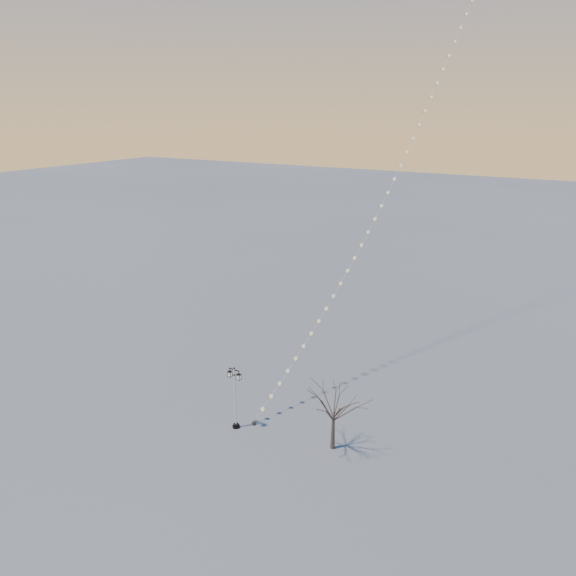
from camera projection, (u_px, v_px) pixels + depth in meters
The scene contains 4 objects.
ground at pixel (228, 439), 33.91m from camera, with size 300.00×300.00×0.00m, color #5F5F5F.
street_lamp at pixel (235, 395), 34.42m from camera, with size 1.10×0.48×4.33m.
bare_tree at pixel (334, 405), 32.08m from camera, with size 2.60×2.60×4.31m.
kite_train at pixel (397, 137), 41.20m from camera, with size 7.01×31.86×35.51m.
Camera 1 is at (17.74, -23.42, 19.78)m, focal length 33.74 mm.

